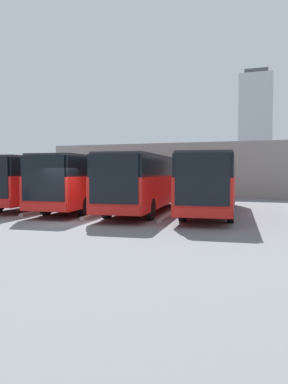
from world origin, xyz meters
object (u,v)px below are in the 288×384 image
bus_3 (46,180)px  bus_0 (212,181)px  bus_2 (91,180)px  bus_1 (146,181)px

bus_3 → bus_0: bearing=171.1°
bus_3 → bus_2: bearing=164.0°
bus_1 → bus_3: 7.55m
bus_0 → bus_2: 7.49m
bus_0 → bus_2: size_ratio=1.00×
bus_1 → bus_0: bearing=179.5°
bus_0 → bus_3: same height
bus_1 → bus_3: same height
bus_2 → bus_3: bearing=-16.0°
bus_0 → bus_2: (7.49, 0.06, 0.00)m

